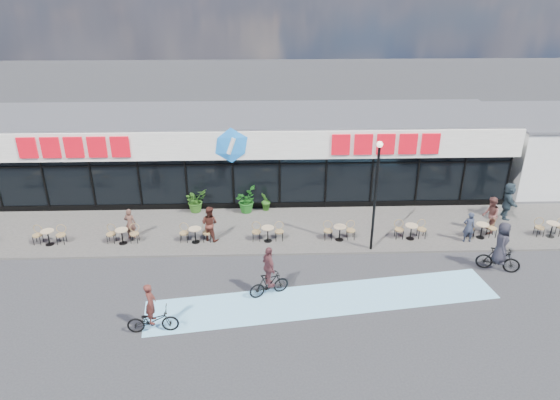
% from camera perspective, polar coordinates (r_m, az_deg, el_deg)
% --- Properties ---
extents(ground, '(120.00, 120.00, 0.00)m').
position_cam_1_polar(ground, '(21.51, -6.19, -9.15)').
color(ground, '#28282B').
rests_on(ground, ground).
extents(sidewalk, '(44.00, 5.00, 0.10)m').
position_cam_1_polar(sidewalk, '(25.35, -5.53, -3.42)').
color(sidewalk, '#534F4A').
rests_on(sidewalk, ground).
extents(bike_lane, '(14.17, 4.13, 0.01)m').
position_cam_1_polar(bike_lane, '(20.34, 5.05, -11.28)').
color(bike_lane, '#79C0E5').
rests_on(bike_lane, ground).
extents(building, '(30.60, 6.57, 4.75)m').
position_cam_1_polar(building, '(29.44, -5.12, 5.48)').
color(building, black).
rests_on(building, ground).
extents(lamp_post, '(0.28, 0.28, 5.26)m').
position_cam_1_polar(lamp_post, '(22.49, 10.91, 1.40)').
color(lamp_post, black).
rests_on(lamp_post, sidewalk).
extents(bistro_set_1, '(1.54, 0.62, 0.90)m').
position_cam_1_polar(bistro_set_1, '(26.11, -24.90, -3.66)').
color(bistro_set_1, tan).
rests_on(bistro_set_1, sidewalk).
extents(bistro_set_2, '(1.54, 0.62, 0.90)m').
position_cam_1_polar(bistro_set_2, '(24.95, -17.56, -3.72)').
color(bistro_set_2, tan).
rests_on(bistro_set_2, sidewalk).
extents(bistro_set_3, '(1.54, 0.62, 0.90)m').
position_cam_1_polar(bistro_set_3, '(24.23, -9.64, -3.72)').
color(bistro_set_3, tan).
rests_on(bistro_set_3, sidewalk).
extents(bistro_set_4, '(1.54, 0.62, 0.90)m').
position_cam_1_polar(bistro_set_4, '(24.00, -1.41, -3.65)').
color(bistro_set_4, tan).
rests_on(bistro_set_4, sidewalk).
extents(bistro_set_5, '(1.54, 0.62, 0.90)m').
position_cam_1_polar(bistro_set_5, '(24.26, 6.81, -3.49)').
color(bistro_set_5, tan).
rests_on(bistro_set_5, sidewalk).
extents(bistro_set_6, '(1.54, 0.62, 0.90)m').
position_cam_1_polar(bistro_set_6, '(25.01, 14.69, -3.28)').
color(bistro_set_6, tan).
rests_on(bistro_set_6, sidewalk).
extents(bistro_set_7, '(1.54, 0.62, 0.90)m').
position_cam_1_polar(bistro_set_7, '(26.19, 21.99, -3.03)').
color(bistro_set_7, tan).
rests_on(bistro_set_7, sidewalk).
extents(bistro_set_8, '(1.54, 0.62, 0.90)m').
position_cam_1_polar(bistro_set_8, '(27.76, 28.55, -2.76)').
color(bistro_set_8, tan).
rests_on(bistro_set_8, sidewalk).
extents(potted_plant_left, '(1.53, 1.52, 1.29)m').
position_cam_1_polar(potted_plant_left, '(27.20, -9.62, -0.03)').
color(potted_plant_left, '#2D5E1A').
rests_on(potted_plant_left, sidewalk).
extents(potted_plant_mid, '(1.09, 1.25, 1.36)m').
position_cam_1_polar(potted_plant_mid, '(26.83, -3.95, 0.01)').
color(potted_plant_mid, '#1C5C1A').
rests_on(potted_plant_mid, sidewalk).
extents(potted_plant_right, '(0.54, 0.64, 1.09)m').
position_cam_1_polar(potted_plant_right, '(26.93, -1.64, -0.16)').
color(potted_plant_right, '#2C601B').
rests_on(potted_plant_right, sidewalk).
extents(patron_left, '(0.59, 0.42, 1.54)m').
position_cam_1_polar(patron_left, '(25.15, -16.76, -2.58)').
color(patron_left, '#53342A').
rests_on(patron_left, sidewalk).
extents(patron_right, '(1.05, 0.96, 1.75)m').
position_cam_1_polar(patron_right, '(24.07, -8.05, -2.68)').
color(patron_right, '#472019').
rests_on(patron_right, sidewalk).
extents(pedestrian_a, '(0.95, 1.08, 1.88)m').
position_cam_1_polar(pedestrian_a, '(26.59, 22.92, -1.61)').
color(pedestrian_a, brown).
rests_on(pedestrian_a, sidewalk).
extents(pedestrian_b, '(1.01, 1.91, 1.97)m').
position_cam_1_polar(pedestrian_b, '(28.55, 24.61, -0.06)').
color(pedestrian_b, '#27353D').
rests_on(pedestrian_b, sidewalk).
extents(pedestrian_c, '(0.57, 0.38, 1.56)m').
position_cam_1_polar(pedestrian_c, '(25.37, 20.76, -2.90)').
color(pedestrian_c, '#292E3F').
rests_on(pedestrian_c, sidewalk).
extents(cyclist_a, '(1.75, 1.11, 2.19)m').
position_cam_1_polar(cyclist_a, '(20.05, -1.26, -8.68)').
color(cyclist_a, black).
rests_on(cyclist_a, ground).
extents(cyclist_b, '(1.88, 1.13, 2.33)m').
position_cam_1_polar(cyclist_b, '(23.56, 23.84, -5.36)').
color(cyclist_b, black).
rests_on(cyclist_b, ground).
extents(cyclist_c, '(1.89, 0.77, 2.01)m').
position_cam_1_polar(cyclist_c, '(18.90, -14.39, -12.78)').
color(cyclist_c, black).
rests_on(cyclist_c, ground).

